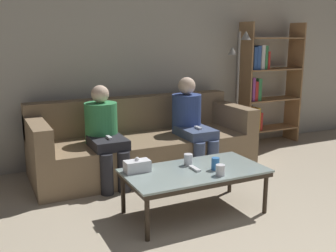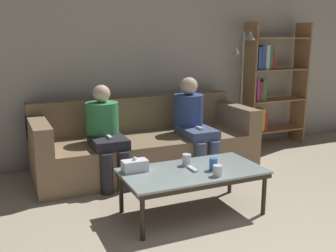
{
  "view_description": "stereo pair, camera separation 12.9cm",
  "coord_description": "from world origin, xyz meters",
  "px_view_note": "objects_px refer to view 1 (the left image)",
  "views": [
    {
      "loc": [
        -1.68,
        -1.22,
        1.54
      ],
      "look_at": [
        0.0,
        2.25,
        0.67
      ],
      "focal_mm": 42.0,
      "sensor_mm": 36.0,
      "label": 1
    },
    {
      "loc": [
        -1.57,
        -1.28,
        1.54
      ],
      "look_at": [
        0.0,
        2.25,
        0.67
      ],
      "focal_mm": 42.0,
      "sensor_mm": 36.0,
      "label": 2
    }
  ],
  "objects_px": {
    "standing_lamp": "(239,79)",
    "seated_person_left_end": "(104,132)",
    "couch": "(143,145)",
    "cup_far_center": "(220,170)",
    "bookshelf": "(263,85)",
    "coffee_table": "(195,174)",
    "game_remote": "(195,169)",
    "tissue_box": "(137,166)",
    "seated_person_mid_left": "(191,121)",
    "cup_near_left": "(215,164)",
    "cup_near_right": "(188,160)"
  },
  "relations": [
    {
      "from": "cup_far_center",
      "to": "standing_lamp",
      "type": "height_order",
      "value": "standing_lamp"
    },
    {
      "from": "cup_near_right",
      "to": "game_remote",
      "type": "height_order",
      "value": "cup_near_right"
    },
    {
      "from": "cup_far_center",
      "to": "bookshelf",
      "type": "height_order",
      "value": "bookshelf"
    },
    {
      "from": "couch",
      "to": "standing_lamp",
      "type": "height_order",
      "value": "standing_lamp"
    },
    {
      "from": "cup_far_center",
      "to": "cup_near_right",
      "type": "bearing_deg",
      "value": 107.1
    },
    {
      "from": "couch",
      "to": "cup_far_center",
      "type": "bearing_deg",
      "value": -87.07
    },
    {
      "from": "bookshelf",
      "to": "seated_person_mid_left",
      "type": "distance_m",
      "value": 1.61
    },
    {
      "from": "cup_near_right",
      "to": "bookshelf",
      "type": "xyz_separation_m",
      "value": [
        2.04,
        1.49,
        0.42
      ]
    },
    {
      "from": "coffee_table",
      "to": "bookshelf",
      "type": "xyz_separation_m",
      "value": [
        2.05,
        1.63,
        0.51
      ]
    },
    {
      "from": "cup_near_right",
      "to": "bookshelf",
      "type": "distance_m",
      "value": 2.56
    },
    {
      "from": "coffee_table",
      "to": "couch",
      "type": "bearing_deg",
      "value": 88.11
    },
    {
      "from": "bookshelf",
      "to": "seated_person_mid_left",
      "type": "height_order",
      "value": "bookshelf"
    },
    {
      "from": "couch",
      "to": "bookshelf",
      "type": "bearing_deg",
      "value": 9.11
    },
    {
      "from": "game_remote",
      "to": "bookshelf",
      "type": "bearing_deg",
      "value": 38.53
    },
    {
      "from": "seated_person_mid_left",
      "to": "tissue_box",
      "type": "bearing_deg",
      "value": -138.61
    },
    {
      "from": "cup_far_center",
      "to": "bookshelf",
      "type": "xyz_separation_m",
      "value": [
        1.93,
        1.85,
        0.42
      ]
    },
    {
      "from": "bookshelf",
      "to": "standing_lamp",
      "type": "bearing_deg",
      "value": -165.07
    },
    {
      "from": "cup_near_left",
      "to": "standing_lamp",
      "type": "bearing_deg",
      "value": 49.15
    },
    {
      "from": "standing_lamp",
      "to": "seated_person_mid_left",
      "type": "relative_size",
      "value": 1.5
    },
    {
      "from": "cup_far_center",
      "to": "seated_person_mid_left",
      "type": "xyz_separation_m",
      "value": [
        0.45,
        1.31,
        0.13
      ]
    },
    {
      "from": "cup_far_center",
      "to": "game_remote",
      "type": "height_order",
      "value": "cup_far_center"
    },
    {
      "from": "cup_near_left",
      "to": "tissue_box",
      "type": "xyz_separation_m",
      "value": [
        -0.64,
        0.25,
        -0.0
      ]
    },
    {
      "from": "game_remote",
      "to": "seated_person_mid_left",
      "type": "bearing_deg",
      "value": 62.48
    },
    {
      "from": "bookshelf",
      "to": "seated_person_left_end",
      "type": "distance_m",
      "value": 2.61
    },
    {
      "from": "game_remote",
      "to": "seated_person_left_end",
      "type": "relative_size",
      "value": 0.14
    },
    {
      "from": "cup_near_left",
      "to": "bookshelf",
      "type": "xyz_separation_m",
      "value": [
        1.89,
        1.71,
        0.42
      ]
    },
    {
      "from": "bookshelf",
      "to": "seated_person_left_end",
      "type": "xyz_separation_m",
      "value": [
        -2.53,
        -0.54,
        -0.31
      ]
    },
    {
      "from": "cup_near_right",
      "to": "seated_person_left_end",
      "type": "relative_size",
      "value": 0.1
    },
    {
      "from": "couch",
      "to": "game_remote",
      "type": "bearing_deg",
      "value": -91.89
    },
    {
      "from": "cup_near_right",
      "to": "bookshelf",
      "type": "relative_size",
      "value": 0.06
    },
    {
      "from": "cup_near_left",
      "to": "standing_lamp",
      "type": "distance_m",
      "value": 2.14
    },
    {
      "from": "cup_near_left",
      "to": "tissue_box",
      "type": "bearing_deg",
      "value": 158.49
    },
    {
      "from": "tissue_box",
      "to": "bookshelf",
      "type": "distance_m",
      "value": 2.95
    },
    {
      "from": "tissue_box",
      "to": "seated_person_left_end",
      "type": "distance_m",
      "value": 0.92
    },
    {
      "from": "game_remote",
      "to": "seated_person_mid_left",
      "type": "relative_size",
      "value": 0.14
    },
    {
      "from": "bookshelf",
      "to": "seated_person_left_end",
      "type": "relative_size",
      "value": 1.67
    },
    {
      "from": "cup_far_center",
      "to": "game_remote",
      "type": "xyz_separation_m",
      "value": [
        -0.12,
        0.22,
        -0.04
      ]
    },
    {
      "from": "bookshelf",
      "to": "seated_person_left_end",
      "type": "bearing_deg",
      "value": -167.95
    },
    {
      "from": "bookshelf",
      "to": "coffee_table",
      "type": "bearing_deg",
      "value": -141.47
    },
    {
      "from": "coffee_table",
      "to": "bookshelf",
      "type": "distance_m",
      "value": 2.67
    },
    {
      "from": "standing_lamp",
      "to": "seated_person_left_end",
      "type": "distance_m",
      "value": 2.09
    },
    {
      "from": "bookshelf",
      "to": "seated_person_mid_left",
      "type": "xyz_separation_m",
      "value": [
        -1.48,
        -0.54,
        -0.29
      ]
    },
    {
      "from": "cup_far_center",
      "to": "standing_lamp",
      "type": "xyz_separation_m",
      "value": [
        1.4,
        1.71,
        0.54
      ]
    },
    {
      "from": "standing_lamp",
      "to": "seated_person_left_end",
      "type": "relative_size",
      "value": 1.55
    },
    {
      "from": "standing_lamp",
      "to": "seated_person_left_end",
      "type": "bearing_deg",
      "value": -168.72
    },
    {
      "from": "standing_lamp",
      "to": "bookshelf",
      "type": "bearing_deg",
      "value": 14.93
    },
    {
      "from": "standing_lamp",
      "to": "couch",
      "type": "bearing_deg",
      "value": -173.04
    },
    {
      "from": "game_remote",
      "to": "cup_far_center",
      "type": "bearing_deg",
      "value": -61.04
    },
    {
      "from": "cup_near_left",
      "to": "cup_near_right",
      "type": "relative_size",
      "value": 1.04
    },
    {
      "from": "standing_lamp",
      "to": "seated_person_mid_left",
      "type": "xyz_separation_m",
      "value": [
        -0.95,
        -0.4,
        -0.41
      ]
    }
  ]
}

